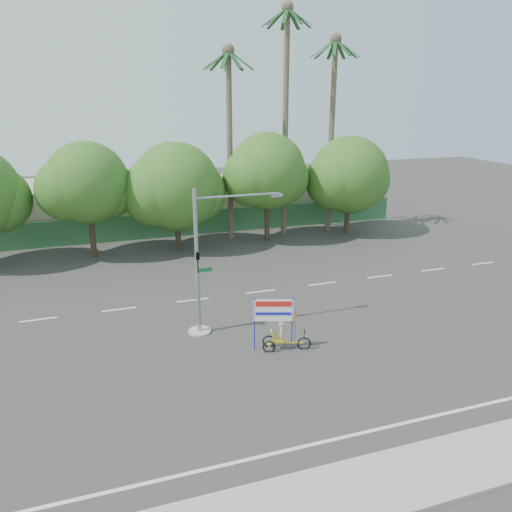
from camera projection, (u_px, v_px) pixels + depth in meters
name	position (u px, v px, depth m)	size (l,w,h in m)	color
ground	(277.00, 364.00, 21.25)	(120.00, 120.00, 0.00)	#33302D
sidewalk_near	(370.00, 487.00, 14.46)	(50.00, 2.40, 0.12)	gray
fence	(183.00, 224.00, 40.33)	(38.00, 0.08, 2.00)	#336B3D
building_left	(52.00, 209.00, 41.05)	(12.00, 8.00, 4.00)	#BEAD97
building_right	(258.00, 198.00, 46.58)	(14.00, 8.00, 3.60)	#BEAD97
tree_left	(87.00, 186.00, 33.79)	(6.66, 5.60, 8.07)	#473828
tree_center	(175.00, 190.00, 35.80)	(7.62, 6.40, 7.85)	#473828
tree_right	(267.00, 174.00, 37.69)	(6.90, 5.80, 8.36)	#473828
tree_far_right	(349.00, 177.00, 39.99)	(7.38, 6.20, 7.94)	#473828
palm_tall	(286.00, 102.00, 38.06)	(3.73, 3.79, 17.45)	#70604C
palm_mid	(332.00, 115.00, 39.60)	(3.73, 3.79, 15.45)	#70604C
palm_short	(229.00, 124.00, 37.18)	(3.73, 3.79, 14.45)	#70604C
traffic_signal	(204.00, 275.00, 23.28)	(4.72, 1.10, 7.00)	gray
trike_billboard	(279.00, 329.00, 22.16)	(2.47, 1.08, 2.54)	black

